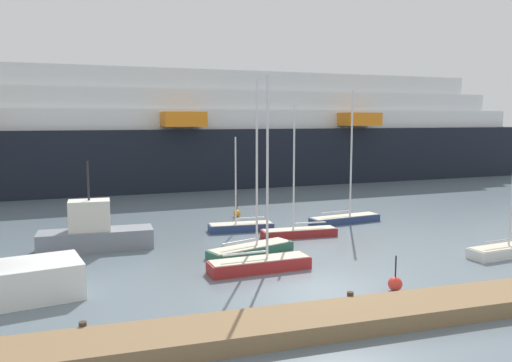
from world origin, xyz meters
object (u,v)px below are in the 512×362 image
(sailboat_2, at_px, (260,262))
(cruise_ship, at_px, (73,134))
(channel_buoy_2, at_px, (237,213))
(channel_buoy_1, at_px, (395,284))
(sailboat_0, at_px, (299,230))
(fishing_boat_0, at_px, (94,232))
(sailboat_4, at_px, (241,226))
(sailboat_5, at_px, (345,217))
(sailboat_3, at_px, (504,249))
(sailboat_1, at_px, (251,246))

(sailboat_2, bearing_deg, cruise_ship, 101.99)
(cruise_ship, bearing_deg, channel_buoy_2, -63.36)
(channel_buoy_2, bearing_deg, cruise_ship, 120.09)
(sailboat_2, distance_m, channel_buoy_1, 6.17)
(sailboat_2, bearing_deg, sailboat_0, 49.55)
(fishing_boat_0, bearing_deg, cruise_ship, -85.01)
(sailboat_4, bearing_deg, sailboat_5, -174.57)
(channel_buoy_2, bearing_deg, channel_buoy_1, -82.92)
(sailboat_5, xyz_separation_m, fishing_boat_0, (-16.16, -2.30, 0.50))
(sailboat_0, bearing_deg, sailboat_4, -39.55)
(sailboat_2, xyz_separation_m, sailboat_5, (8.83, 8.68, -0.00))
(sailboat_3, height_order, channel_buoy_2, sailboat_3)
(fishing_boat_0, bearing_deg, sailboat_0, 177.70)
(sailboat_2, xyz_separation_m, channel_buoy_2, (2.36, 12.83, -0.15))
(sailboat_3, bearing_deg, sailboat_2, 167.29)
(sailboat_1, xyz_separation_m, sailboat_2, (-0.47, -2.95, 0.03))
(sailboat_0, height_order, fishing_boat_0, sailboat_0)
(sailboat_2, bearing_deg, fishing_boat_0, 135.04)
(sailboat_4, relative_size, channel_buoy_2, 3.75)
(sailboat_3, distance_m, sailboat_4, 14.90)
(sailboat_3, distance_m, fishing_boat_0, 21.50)
(sailboat_2, distance_m, sailboat_3, 12.81)
(fishing_boat_0, relative_size, channel_buoy_2, 3.79)
(fishing_boat_0, height_order, cruise_ship, cruise_ship)
(channel_buoy_1, bearing_deg, sailboat_0, 90.90)
(sailboat_3, xyz_separation_m, cruise_ship, (-22.23, 34.58, 5.11))
(sailboat_0, xyz_separation_m, sailboat_3, (8.42, -7.13, -0.02))
(sailboat_2, xyz_separation_m, sailboat_4, (1.42, 8.39, -0.13))
(channel_buoy_2, distance_m, cruise_ship, 24.20)
(sailboat_3, height_order, sailboat_5, sailboat_5)
(channel_buoy_1, bearing_deg, channel_buoy_2, 97.08)
(cruise_ship, bearing_deg, sailboat_4, -69.78)
(sailboat_1, bearing_deg, cruise_ship, 88.21)
(sailboat_4, bearing_deg, channel_buoy_1, 106.73)
(sailboat_4, bearing_deg, fishing_boat_0, 16.06)
(sailboat_0, bearing_deg, channel_buoy_1, 92.78)
(sailboat_1, bearing_deg, channel_buoy_1, -80.87)
(fishing_boat_0, xyz_separation_m, channel_buoy_2, (9.69, 6.46, -0.65))
(sailboat_0, bearing_deg, channel_buoy_2, -72.47)
(fishing_boat_0, distance_m, channel_buoy_1, 15.90)
(sailboat_4, relative_size, cruise_ship, 0.05)
(sailboat_2, height_order, fishing_boat_0, sailboat_2)
(channel_buoy_1, relative_size, channel_buoy_2, 0.94)
(sailboat_2, height_order, sailboat_3, sailboat_2)
(sailboat_2, xyz_separation_m, fishing_boat_0, (-7.33, 6.38, 0.49))
(channel_buoy_2, bearing_deg, sailboat_5, -32.67)
(sailboat_4, height_order, channel_buoy_1, sailboat_4)
(channel_buoy_2, height_order, cruise_ship, cruise_ship)
(fishing_boat_0, height_order, channel_buoy_1, fishing_boat_0)
(channel_buoy_1, distance_m, cruise_ship, 40.38)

